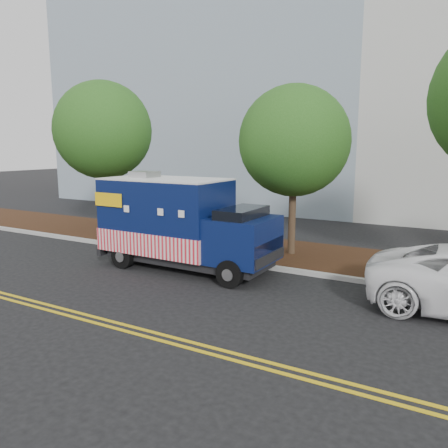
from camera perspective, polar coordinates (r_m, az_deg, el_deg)
The scene contains 9 objects.
ground at distance 14.25m, azimuth -2.88°, elevation -6.35°, with size 120.00×120.00×0.00m, color black.
curb at distance 15.38m, azimuth -0.08°, elevation -4.80°, with size 120.00×0.18×0.15m, color #9E9E99.
mulch_strip at distance 17.19m, azimuth 3.37°, elevation -3.23°, with size 120.00×4.00×0.15m, color black.
centerline_near at distance 10.96m, azimuth -15.68°, elevation -11.84°, with size 120.00×0.10×0.01m, color gold.
centerline_far at distance 10.80m, azimuth -16.64°, elevation -12.22°, with size 120.00×0.10×0.01m, color gold.
tree_a at distance 21.18m, azimuth -15.52°, elevation 11.69°, with size 4.45×4.45×6.98m.
tree_b at distance 15.83m, azimuth 9.15°, elevation 10.63°, with size 3.92×3.92×6.18m.
sign_post at distance 15.83m, azimuth -3.31°, elevation -0.22°, with size 0.06×0.06×2.40m, color #473828.
food_truck at distance 14.56m, azimuth -5.87°, elevation -0.18°, with size 6.11×2.39×3.20m.
Camera 1 is at (7.33, -11.54, 4.03)m, focal length 35.00 mm.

